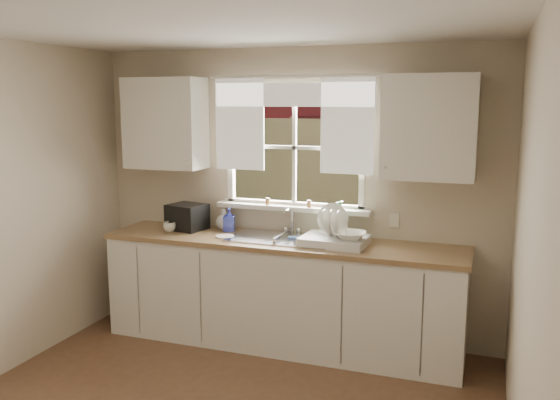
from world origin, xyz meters
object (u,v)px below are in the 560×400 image
(dish_rack, at_px, (334,237))
(soap_bottle_a, at_px, (340,221))
(cup, at_px, (169,227))
(black_appliance, at_px, (187,217))

(dish_rack, relative_size, soap_bottle_a, 1.62)
(soap_bottle_a, bearing_deg, cup, -155.06)
(cup, height_order, black_appliance, black_appliance)
(soap_bottle_a, distance_m, cup, 1.51)
(soap_bottle_a, xyz_separation_m, black_appliance, (-1.39, -0.06, -0.05))
(dish_rack, bearing_deg, soap_bottle_a, 89.17)
(soap_bottle_a, xyz_separation_m, cup, (-1.49, -0.21, -0.12))
(cup, relative_size, black_appliance, 0.36)
(soap_bottle_a, bearing_deg, black_appliance, -160.59)
(soap_bottle_a, relative_size, cup, 2.90)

